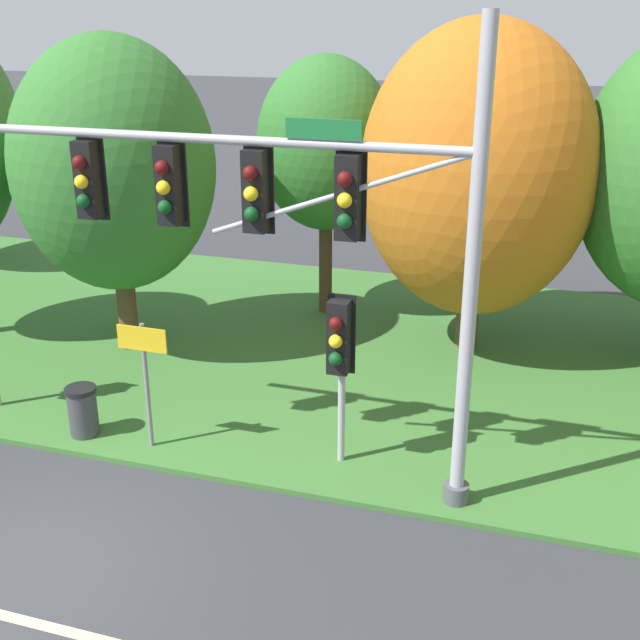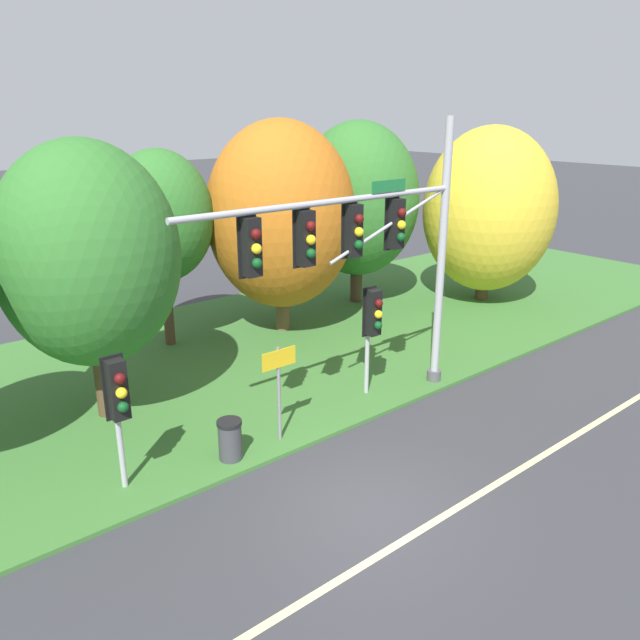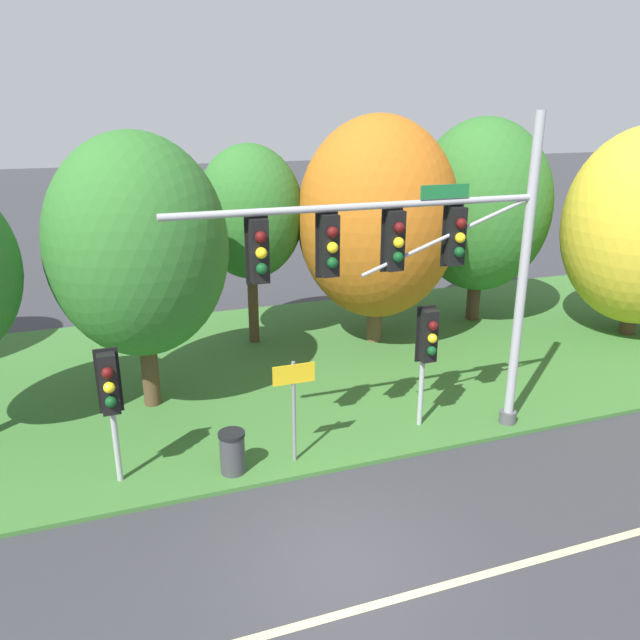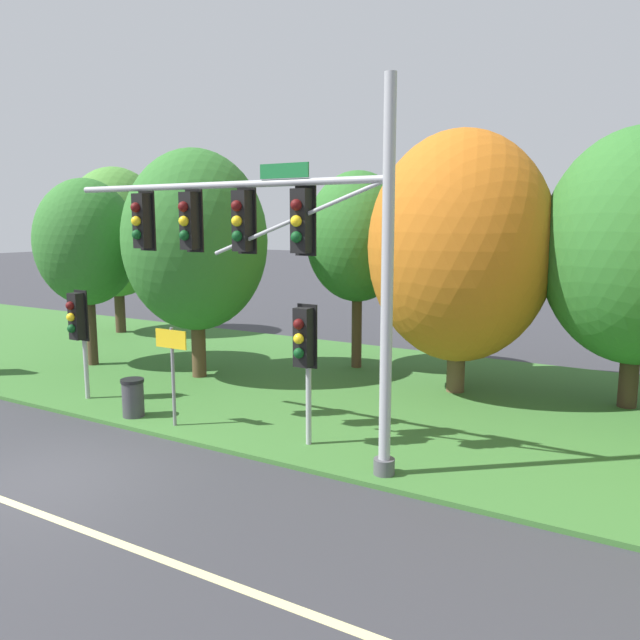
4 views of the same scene
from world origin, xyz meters
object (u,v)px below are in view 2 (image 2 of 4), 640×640
tree_behind_signpost (88,256)px  tree_furthest_back (489,210)px  tree_mid_verge (160,217)px  tree_tall_centre (281,216)px  route_sign_post (279,379)px  trash_bin (230,440)px  traffic_signal_mast (371,243)px  pedestrian_signal_near_kerb (118,397)px  tree_right_far (358,200)px  pedestrian_signal_further_along (373,319)px

tree_behind_signpost → tree_furthest_back: (15.71, 0.10, -0.50)m
tree_behind_signpost → tree_mid_verge: (3.57, 3.56, 0.07)m
tree_tall_centre → tree_furthest_back: bearing=-14.9°
route_sign_post → tree_furthest_back: 13.81m
trash_bin → traffic_signal_mast: bearing=-1.5°
route_sign_post → trash_bin: bearing=179.4°
pedestrian_signal_near_kerb → route_sign_post: bearing=-5.2°
traffic_signal_mast → tree_mid_verge: traffic_signal_mast is taller
tree_furthest_back → trash_bin: (-14.43, -3.94, -3.15)m
route_sign_post → tree_behind_signpost: size_ratio=0.34×
route_sign_post → tree_mid_verge: (0.93, 7.42, 2.65)m
trash_bin → tree_right_far: bearing=34.3°
traffic_signal_mast → pedestrian_signal_further_along: bearing=38.8°
pedestrian_signal_further_along → tree_behind_signpost: 7.17m
tree_tall_centre → tree_furthest_back: size_ratio=1.04×
pedestrian_signal_further_along → route_sign_post: bearing=-173.3°
tree_behind_signpost → route_sign_post: bearing=-55.6°
traffic_signal_mast → pedestrian_signal_near_kerb: (-6.34, 0.42, -2.24)m
pedestrian_signal_near_kerb → tree_mid_verge: (4.54, 7.09, 2.10)m
tree_right_far → tree_furthest_back: 5.17m
route_sign_post → tree_mid_verge: size_ratio=0.37×
tree_behind_signpost → tree_furthest_back: bearing=0.3°
route_sign_post → tree_furthest_back: (13.07, 3.95, 2.07)m
pedestrian_signal_further_along → tree_furthest_back: bearing=20.1°
trash_bin → route_sign_post: bearing=-0.6°
pedestrian_signal_further_along → tree_behind_signpost: bearing=149.8°
tree_mid_verge → tree_right_far: 8.01m
traffic_signal_mast → route_sign_post: bearing=178.1°
tree_right_far → tree_tall_centre: bearing=-169.1°
tree_tall_centre → route_sign_post: bearing=-127.0°
pedestrian_signal_further_along → tree_mid_verge: bearing=108.8°
tree_behind_signpost → tree_tall_centre: tree_tall_centre is taller
route_sign_post → tree_right_far: (8.93, 7.02, 2.51)m
pedestrian_signal_near_kerb → tree_behind_signpost: 4.19m
tree_furthest_back → tree_right_far: bearing=143.5°
traffic_signal_mast → tree_furthest_back: bearing=21.4°
traffic_signal_mast → tree_right_far: 9.44m
trash_bin → pedestrian_signal_near_kerb: bearing=172.1°
pedestrian_signal_further_along → route_sign_post: (-3.33, -0.39, -0.63)m
pedestrian_signal_further_along → tree_mid_verge: tree_mid_verge is taller
tree_right_far → tree_furthest_back: bearing=-36.5°
pedestrian_signal_further_along → tree_tall_centre: bearing=77.0°
pedestrian_signal_near_kerb → pedestrian_signal_further_along: pedestrian_signal_further_along is taller
pedestrian_signal_near_kerb → tree_tall_centre: bearing=35.3°
pedestrian_signal_near_kerb → tree_furthest_back: bearing=12.3°
route_sign_post → tree_mid_verge: tree_mid_verge is taller
route_sign_post → tree_right_far: 11.64m
pedestrian_signal_near_kerb → tree_mid_verge: tree_mid_verge is taller
pedestrian_signal_near_kerb → tree_tall_centre: (8.28, 5.87, 1.91)m
route_sign_post → tree_tall_centre: bearing=53.0°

